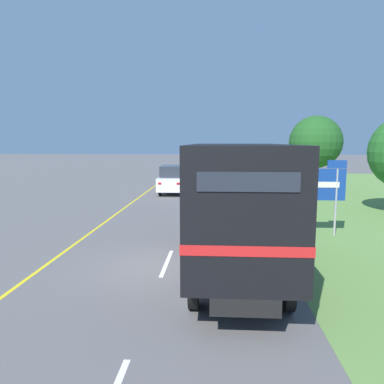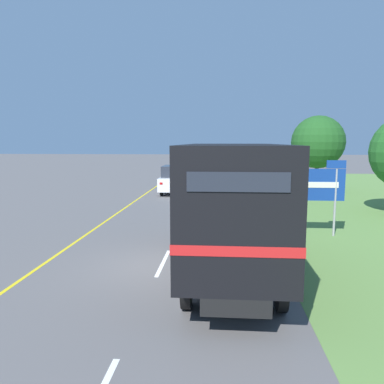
{
  "view_description": "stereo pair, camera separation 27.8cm",
  "coord_description": "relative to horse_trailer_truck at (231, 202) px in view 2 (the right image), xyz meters",
  "views": [
    {
      "loc": [
        1.52,
        -10.98,
        3.79
      ],
      "look_at": [
        0.3,
        8.13,
        1.2
      ],
      "focal_mm": 35.0,
      "sensor_mm": 36.0,
      "label": 1
    },
    {
      "loc": [
        1.8,
        -10.96,
        3.79
      ],
      "look_at": [
        0.3,
        8.13,
        1.2
      ],
      "focal_mm": 35.0,
      "sensor_mm": 36.0,
      "label": 2
    }
  ],
  "objects": [
    {
      "name": "ground_plane",
      "position": [
        -2.1,
        0.32,
        -2.06
      ],
      "size": [
        200.0,
        200.0,
        0.0
      ],
      "primitive_type": "plane",
      "color": "#5B5959"
    },
    {
      "name": "edge_line_yellow",
      "position": [
        -5.8,
        9.58,
        -2.06
      ],
      "size": [
        0.12,
        50.46,
        0.01
      ],
      "primitive_type": "cube",
      "color": "yellow",
      "rests_on": "ground"
    },
    {
      "name": "centre_dash_near",
      "position": [
        -2.1,
        0.64,
        -2.06
      ],
      "size": [
        0.12,
        2.6,
        0.01
      ],
      "primitive_type": "cube",
      "color": "white",
      "rests_on": "ground"
    },
    {
      "name": "centre_dash_mid_a",
      "position": [
        -2.1,
        7.24,
        -2.06
      ],
      "size": [
        0.12,
        2.6,
        0.01
      ],
      "primitive_type": "cube",
      "color": "white",
      "rests_on": "ground"
    },
    {
      "name": "centre_dash_mid_b",
      "position": [
        -2.1,
        13.84,
        -2.06
      ],
      "size": [
        0.12,
        2.6,
        0.01
      ],
      "primitive_type": "cube",
      "color": "white",
      "rests_on": "ground"
    },
    {
      "name": "centre_dash_far",
      "position": [
        -2.1,
        20.44,
        -2.06
      ],
      "size": [
        0.12,
        2.6,
        0.01
      ],
      "primitive_type": "cube",
      "color": "white",
      "rests_on": "ground"
    },
    {
      "name": "centre_dash_farthest",
      "position": [
        -2.1,
        27.04,
        -2.06
      ],
      "size": [
        0.12,
        2.6,
        0.01
      ],
      "primitive_type": "cube",
      "color": "white",
      "rests_on": "ground"
    },
    {
      "name": "horse_trailer_truck",
      "position": [
        0.0,
        0.0,
        0.0
      ],
      "size": [
        2.48,
        8.6,
        3.72
      ],
      "color": "black",
      "rests_on": "ground"
    },
    {
      "name": "lead_car_white",
      "position": [
        -3.76,
        16.53,
        -1.04
      ],
      "size": [
        1.8,
        4.35,
        2.04
      ],
      "color": "black",
      "rests_on": "ground"
    },
    {
      "name": "highway_sign",
      "position": [
        3.48,
        4.52,
        -0.06
      ],
      "size": [
        2.33,
        0.09,
        3.06
      ],
      "color": "#9E9EA3",
      "rests_on": "ground"
    },
    {
      "name": "roadside_tree_mid",
      "position": [
        6.89,
        18.21,
        1.68
      ],
      "size": [
        3.94,
        3.94,
        5.72
      ],
      "color": "#4C3823",
      "rests_on": "ground"
    },
    {
      "name": "delineator_post",
      "position": [
        2.32,
        2.73,
        -1.56
      ],
      "size": [
        0.08,
        0.08,
        0.95
      ],
      "color": "white",
      "rests_on": "ground"
    }
  ]
}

